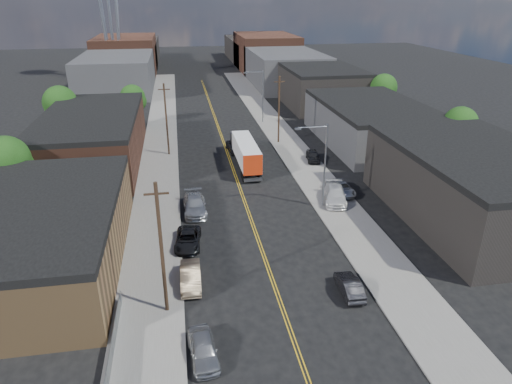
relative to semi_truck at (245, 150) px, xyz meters
name	(u,v)px	position (x,y,z in m)	size (l,w,h in m)	color
ground	(217,125)	(-1.74, 20.68, -2.02)	(260.00, 260.00, 0.00)	black
centerline	(227,152)	(-1.74, 5.68, -2.02)	(0.32, 120.00, 0.01)	gold
sidewalk_left	(160,155)	(-11.24, 5.68, -1.95)	(5.00, 140.00, 0.15)	slate
sidewalk_right	(291,148)	(7.76, 5.68, -1.95)	(5.00, 140.00, 0.15)	slate
warehouse_tan	(44,235)	(-19.74, -21.32, 0.78)	(12.00, 22.00, 5.60)	brown
warehouse_brown	(93,138)	(-19.74, 4.68, 1.28)	(12.00, 26.00, 6.60)	#4F2C1F
industrial_right_a	(476,185)	(20.24, -19.32, 1.53)	(14.00, 22.00, 7.10)	black
industrial_right_b	(371,123)	(20.26, 6.68, 1.03)	(14.00, 24.00, 6.10)	#343436
industrial_right_c	(320,86)	(20.26, 32.68, 1.78)	(14.00, 22.00, 7.60)	black
skyline_left_a	(117,73)	(-21.74, 55.68, 1.98)	(16.00, 30.00, 8.00)	#343436
skyline_right_a	(285,68)	(18.26, 55.68, 1.98)	(16.00, 30.00, 8.00)	#343436
skyline_left_b	(126,55)	(-21.74, 80.68, 2.98)	(16.00, 26.00, 10.00)	#4F2C1F
skyline_right_b	(266,52)	(18.26, 80.68, 2.98)	(16.00, 26.00, 10.00)	#4F2C1F
skyline_left_c	(132,52)	(-21.74, 100.68, 1.48)	(16.00, 40.00, 7.00)	black
skyline_right_c	(255,50)	(18.26, 100.68, 1.48)	(16.00, 40.00, 7.00)	black
streetlight_near	(321,160)	(5.86, -14.32, 3.30)	(3.39, 0.25, 9.00)	gray
streetlight_far	(261,93)	(5.86, 20.68, 3.30)	(3.39, 0.25, 9.00)	gray
utility_pole_left_near	(162,249)	(-9.94, -29.32, 3.12)	(1.60, 0.26, 10.00)	black
utility_pole_left_far	(166,119)	(-9.94, 5.68, 3.12)	(1.60, 0.26, 10.00)	black
utility_pole_right	(279,110)	(6.46, 8.68, 3.12)	(1.60, 0.26, 10.00)	black
chainlink_fence	(107,380)	(-13.24, -35.82, -1.37)	(0.05, 16.00, 1.22)	slate
tree_left_near	(8,162)	(-25.68, -9.32, 3.15)	(4.85, 4.76, 7.91)	black
tree_left_mid	(61,105)	(-25.68, 15.68, 3.46)	(5.10, 5.04, 8.37)	black
tree_left_far	(133,99)	(-15.68, 22.68, 2.54)	(4.35, 4.20, 6.97)	black
tree_right_near	(460,126)	(28.32, -3.32, 2.85)	(4.60, 4.48, 7.44)	black
tree_right_far	(384,89)	(28.32, 20.68, 3.15)	(4.85, 4.76, 7.91)	black
semi_truck	(245,150)	(0.00, 0.00, 0.00)	(2.36, 13.61, 3.56)	silver
car_left_a	(203,349)	(-7.67, -34.36, -1.32)	(1.67, 4.15, 1.41)	#96989B
car_left_b	(191,277)	(-8.14, -26.32, -1.29)	(1.55, 4.44, 1.46)	#8B765B
car_left_c	(188,239)	(-8.14, -20.23, -1.36)	(2.20, 4.77, 1.33)	black
car_left_d	(195,205)	(-7.22, -13.32, -1.21)	(2.28, 5.60, 1.63)	#A2A5A7
car_right_oncoming	(349,286)	(3.63, -29.46, -1.37)	(1.37, 3.94, 1.30)	black
car_right_lot_a	(341,188)	(9.26, -11.61, -1.22)	(2.18, 4.73, 1.31)	#A8ABAD
car_right_lot_b	(335,195)	(7.88, -13.61, -1.08)	(2.22, 5.47, 1.59)	silver
car_right_lot_c	(313,156)	(9.22, -0.48, -1.18)	(1.63, 4.05, 1.38)	black
car_ahead_truck	(238,147)	(-0.24, 5.32, -1.25)	(2.56, 5.55, 1.54)	black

